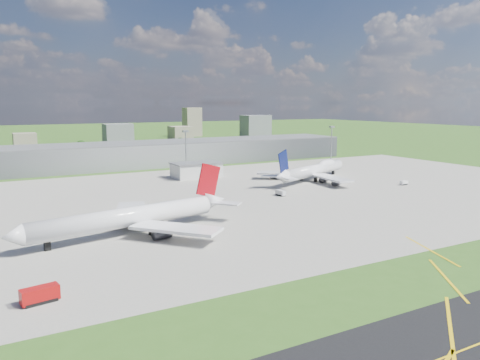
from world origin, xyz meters
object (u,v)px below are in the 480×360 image
airliner_blue_quad (314,170)px  van_white_far (404,183)px  fire_truck (40,295)px  van_white_near (281,193)px  tug_yellow (186,229)px  airliner_red_twin (134,217)px

airliner_blue_quad → van_white_far: bearing=-73.9°
fire_truck → van_white_near: (108.80, 71.61, -0.42)m
airliner_blue_quad → tug_yellow: (-101.73, -64.17, -4.36)m
tug_yellow → van_white_near: (60.80, 35.43, 0.30)m
van_white_near → van_white_far: bearing=-103.5°
airliner_red_twin → tug_yellow: bearing=147.0°
airliner_red_twin → van_white_near: airliner_red_twin is taller
airliner_blue_quad → van_white_near: airliner_blue_quad is taller
airliner_blue_quad → van_white_near: size_ratio=13.15×
fire_truck → van_white_far: (180.26, 64.65, -0.59)m
airliner_blue_quad → van_white_near: (-40.93, -28.74, -4.06)m
airliner_blue_quad → fire_truck: 180.29m
airliner_blue_quad → fire_truck: (-149.73, -100.35, -3.64)m
airliner_red_twin → fire_truck: size_ratio=9.33×
fire_truck → van_white_near: size_ratio=1.53×
fire_truck → van_white_far: size_ratio=1.92×
airliner_red_twin → van_white_near: (76.10, 29.28, -4.25)m
airliner_red_twin → airliner_blue_quad: bearing=-164.7°
van_white_far → airliner_blue_quad: bearing=129.2°
airliner_red_twin → van_white_far: (147.57, 22.32, -4.42)m
fire_truck → tug_yellow: size_ratio=1.87×
airliner_red_twin → airliner_blue_quad: size_ratio=1.09×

